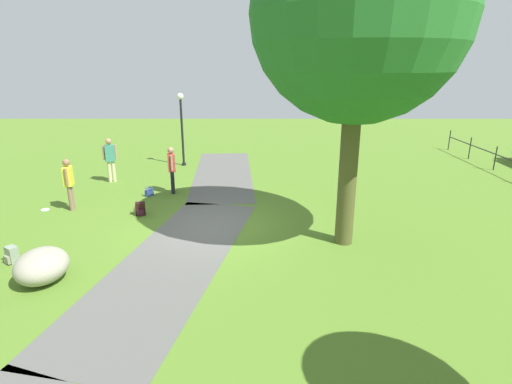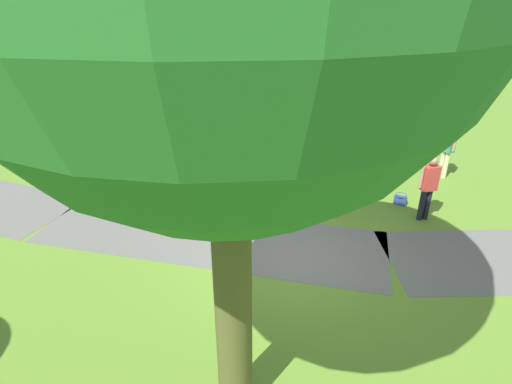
% 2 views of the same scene
% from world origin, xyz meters
% --- Properties ---
extents(ground_plane, '(48.00, 48.00, 0.00)m').
position_xyz_m(ground_plane, '(0.00, 0.00, 0.00)').
color(ground_plane, '#4F7525').
extents(footpath_segment_mid, '(8.30, 3.84, 0.01)m').
position_xyz_m(footpath_segment_mid, '(1.91, -0.82, 0.00)').
color(footpath_segment_mid, '#565651').
rests_on(footpath_segment_mid, ground).
extents(lawn_boulder, '(1.24, 1.08, 0.72)m').
position_xyz_m(lawn_boulder, '(2.94, -3.40, 0.36)').
color(lawn_boulder, gray).
rests_on(lawn_boulder, ground).
extents(woman_with_handbag, '(0.51, 0.32, 1.67)m').
position_xyz_m(woman_with_handbag, '(-3.27, -1.87, 0.97)').
color(woman_with_handbag, black).
rests_on(woman_with_handbag, ground).
extents(man_near_boulder, '(0.51, 0.30, 1.65)m').
position_xyz_m(man_near_boulder, '(-1.52, -4.73, 0.95)').
color(man_near_boulder, '#81614D').
rests_on(man_near_boulder, ground).
extents(passerby_on_path, '(0.37, 0.47, 1.72)m').
position_xyz_m(passerby_on_path, '(-4.71, -4.54, 1.00)').
color(passerby_on_path, '#C3C58F').
rests_on(passerby_on_path, ground).
extents(handbag_on_grass, '(0.37, 0.37, 0.31)m').
position_xyz_m(handbag_on_grass, '(-2.93, -2.64, 0.14)').
color(handbag_on_grass, navy).
rests_on(handbag_on_grass, ground).
extents(backpack_by_boulder, '(0.35, 0.34, 0.40)m').
position_xyz_m(backpack_by_boulder, '(2.11, -4.56, 0.19)').
color(backpack_by_boulder, gray).
rests_on(backpack_by_boulder, ground).
extents(spare_backpack_on_lawn, '(0.30, 0.32, 0.40)m').
position_xyz_m(spare_backpack_on_lawn, '(-1.04, -2.42, 0.19)').
color(spare_backpack_on_lawn, black).
rests_on(spare_backpack_on_lawn, ground).
extents(frisbee_on_grass, '(0.25, 0.25, 0.02)m').
position_xyz_m(frisbee_on_grass, '(-1.47, -5.59, 0.01)').
color(frisbee_on_grass, white).
rests_on(frisbee_on_grass, ground).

